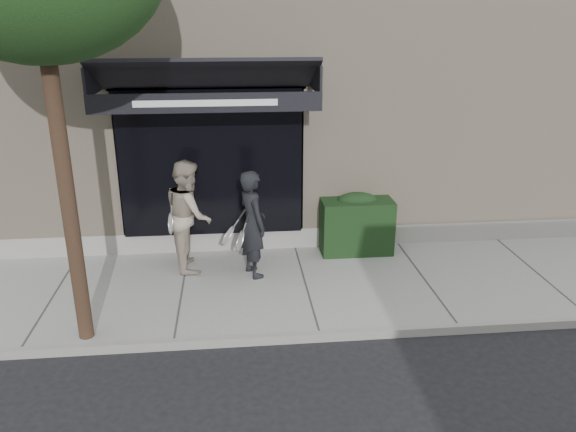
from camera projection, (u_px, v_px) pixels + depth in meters
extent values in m
plane|color=black|center=(305.00, 290.00, 9.27)|extent=(80.00, 80.00, 0.00)
cube|color=gray|center=(305.00, 286.00, 9.25)|extent=(20.00, 3.00, 0.12)
cube|color=gray|center=(320.00, 336.00, 7.79)|extent=(20.00, 0.10, 0.14)
cube|color=#B9A68D|center=(279.00, 85.00, 13.02)|extent=(14.00, 7.00, 5.50)
cube|color=gray|center=(294.00, 237.00, 10.78)|extent=(14.02, 0.42, 0.50)
cube|color=black|center=(211.00, 163.00, 9.97)|extent=(3.20, 0.30, 2.60)
cube|color=gray|center=(121.00, 163.00, 9.96)|extent=(0.08, 0.40, 2.60)
cube|color=gray|center=(300.00, 159.00, 10.26)|extent=(0.08, 0.40, 2.60)
cube|color=gray|center=(208.00, 85.00, 9.65)|extent=(3.36, 0.40, 0.12)
cube|color=black|center=(206.00, 74.00, 8.91)|extent=(3.60, 1.03, 0.55)
cube|color=black|center=(206.00, 103.00, 8.58)|extent=(3.60, 0.05, 0.30)
cube|color=white|center=(206.00, 103.00, 8.55)|extent=(2.20, 0.01, 0.10)
cube|color=black|center=(91.00, 80.00, 8.77)|extent=(0.04, 1.00, 0.45)
cube|color=black|center=(317.00, 77.00, 9.11)|extent=(0.04, 1.00, 0.45)
cube|color=black|center=(356.00, 225.00, 10.33)|extent=(1.30, 0.70, 1.00)
ellipsoid|color=black|center=(357.00, 200.00, 10.16)|extent=(0.71, 0.38, 0.27)
cylinder|color=black|center=(65.00, 176.00, 6.94)|extent=(0.20, 0.20, 4.80)
imported|color=black|center=(253.00, 224.00, 9.25)|extent=(0.65, 0.78, 1.82)
torus|color=silver|center=(240.00, 241.00, 8.92)|extent=(0.17, 0.32, 0.29)
cylinder|color=silver|center=(240.00, 241.00, 8.92)|extent=(0.14, 0.28, 0.26)
cylinder|color=silver|center=(240.00, 241.00, 8.92)|extent=(0.18, 0.05, 0.08)
cylinder|color=black|center=(240.00, 241.00, 8.92)|extent=(0.20, 0.06, 0.10)
torus|color=silver|center=(228.00, 236.00, 8.90)|extent=(0.21, 0.32, 0.26)
cylinder|color=silver|center=(228.00, 236.00, 8.90)|extent=(0.17, 0.28, 0.23)
cylinder|color=silver|center=(228.00, 236.00, 8.90)|extent=(0.16, 0.03, 0.12)
cylinder|color=black|center=(228.00, 236.00, 8.90)|extent=(0.19, 0.04, 0.14)
imported|color=#AD9E8B|center=(189.00, 215.00, 9.53)|extent=(0.87, 1.04, 1.91)
torus|color=silver|center=(171.00, 224.00, 9.28)|extent=(0.15, 0.31, 0.30)
cylinder|color=silver|center=(171.00, 224.00, 9.28)|extent=(0.12, 0.27, 0.27)
cylinder|color=silver|center=(171.00, 224.00, 9.28)|extent=(0.18, 0.08, 0.04)
cylinder|color=black|center=(171.00, 224.00, 9.28)|extent=(0.20, 0.09, 0.05)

